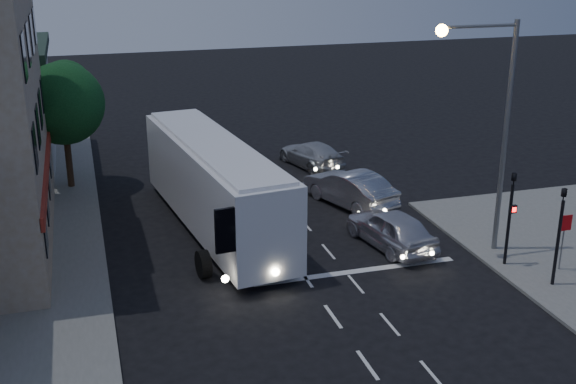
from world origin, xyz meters
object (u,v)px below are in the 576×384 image
object	(u,v)px
car_sedan_a	(350,188)
regulatory_sign	(564,233)
traffic_signal_side	(560,225)
car_suv	(391,228)
tour_bus	(215,183)
street_tree	(62,100)
streetlight	(493,112)
car_sedan_b	(312,154)
traffic_signal_main	(511,208)

from	to	relation	value
car_sedan_a	regulatory_sign	bearing A→B (deg)	99.56
traffic_signal_side	car_sedan_a	bearing A→B (deg)	111.77
car_suv	traffic_signal_side	world-z (taller)	traffic_signal_side
tour_bus	street_tree	xyz separation A→B (m)	(-5.94, 7.44, 2.38)
streetlight	traffic_signal_side	bearing A→B (deg)	-74.30
car_suv	streetlight	size ratio (longest dim) A/B	0.51
car_suv	car_sedan_b	size ratio (longest dim) A/B	0.98
streetlight	street_tree	size ratio (longest dim) A/B	1.45
tour_bus	car_suv	world-z (taller)	tour_bus
regulatory_sign	streetlight	xyz separation A→B (m)	(-1.96, 2.44, 4.14)
car_sedan_a	street_tree	size ratio (longest dim) A/B	0.82
traffic_signal_main	street_tree	distance (m)	21.38
car_sedan_a	traffic_signal_main	bearing A→B (deg)	92.93
streetlight	traffic_signal_main	bearing A→B (deg)	-79.80
street_tree	regulatory_sign	bearing A→B (deg)	-41.08
traffic_signal_main	street_tree	bearing A→B (deg)	137.97
car_sedan_b	street_tree	distance (m)	13.28
traffic_signal_side	streetlight	size ratio (longest dim) A/B	0.46
car_sedan_b	traffic_signal_side	bearing A→B (deg)	88.42
car_sedan_a	regulatory_sign	distance (m)	10.32
car_sedan_a	car_sedan_b	bearing A→B (deg)	-111.14
car_sedan_b	tour_bus	bearing A→B (deg)	33.14
traffic_signal_side	regulatory_sign	bearing A→B (deg)	43.92
traffic_signal_side	streetlight	bearing A→B (deg)	105.70
car_suv	street_tree	world-z (taller)	street_tree
car_sedan_a	traffic_signal_main	world-z (taller)	traffic_signal_main
car_sedan_b	street_tree	world-z (taller)	street_tree
regulatory_sign	traffic_signal_main	bearing A→B (deg)	149.16
regulatory_sign	street_tree	bearing A→B (deg)	138.92
car_sedan_a	car_sedan_b	world-z (taller)	car_sedan_a
car_sedan_a	traffic_signal_side	xyz separation A→B (m)	(3.98, -9.97, 1.58)
tour_bus	street_tree	bearing A→B (deg)	121.27
car_sedan_a	streetlight	distance (m)	8.73
regulatory_sign	streetlight	distance (m)	5.18
traffic_signal_main	traffic_signal_side	distance (m)	2.10
tour_bus	streetlight	world-z (taller)	streetlight
traffic_signal_side	car_suv	bearing A→B (deg)	129.29
car_sedan_b	streetlight	distance (m)	14.11
streetlight	car_sedan_b	bearing A→B (deg)	102.41
tour_bus	regulatory_sign	distance (m)	13.98
traffic_signal_side	regulatory_sign	world-z (taller)	traffic_signal_side
tour_bus	regulatory_sign	world-z (taller)	tour_bus
streetlight	car_suv	bearing A→B (deg)	152.96
traffic_signal_main	street_tree	xyz separation A→B (m)	(-15.81, 14.25, 2.08)
traffic_signal_main	traffic_signal_side	xyz separation A→B (m)	(0.70, -1.98, 0.00)
regulatory_sign	streetlight	bearing A→B (deg)	128.75
car_suv	car_sedan_a	world-z (taller)	car_sedan_a
tour_bus	car_sedan_a	bearing A→B (deg)	2.86
car_sedan_b	traffic_signal_main	world-z (taller)	traffic_signal_main
traffic_signal_main	streetlight	distance (m)	3.61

